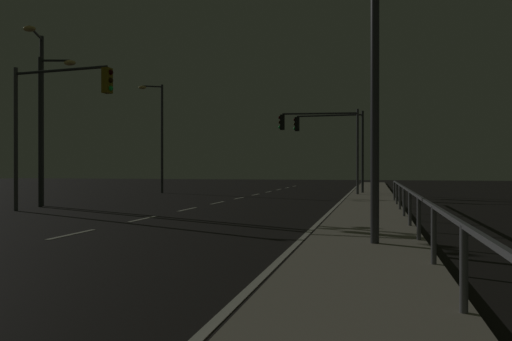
# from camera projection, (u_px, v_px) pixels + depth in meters

# --- Properties ---
(ground_plane) EXTENTS (112.00, 112.00, 0.00)m
(ground_plane) POSITION_uv_depth(u_px,v_px,m) (192.00, 209.00, 20.87)
(ground_plane) COLOR black
(ground_plane) RESTS_ON ground
(sidewalk_right) EXTENTS (2.56, 77.00, 0.14)m
(sidewalk_right) POSITION_uv_depth(u_px,v_px,m) (370.00, 210.00, 19.10)
(sidewalk_right) COLOR #9E937F
(sidewalk_right) RESTS_ON ground
(lane_markings_center) EXTENTS (0.14, 50.00, 0.01)m
(lane_markings_center) POSITION_uv_depth(u_px,v_px,m) (217.00, 203.00, 24.27)
(lane_markings_center) COLOR silver
(lane_markings_center) RESTS_ON ground
(lane_edge_line) EXTENTS (0.14, 53.00, 0.01)m
(lane_edge_line) POSITION_uv_depth(u_px,v_px,m) (339.00, 203.00, 24.32)
(lane_edge_line) COLOR silver
(lane_edge_line) RESTS_ON ground
(traffic_light_overhead_east) EXTENTS (4.69, 0.34, 5.38)m
(traffic_light_overhead_east) POSITION_uv_depth(u_px,v_px,m) (332.00, 135.00, 32.45)
(traffic_light_overhead_east) COLOR #2D3033
(traffic_light_overhead_east) RESTS_ON sidewalk_right
(traffic_light_far_left) EXTENTS (4.66, 0.63, 5.80)m
(traffic_light_far_left) POSITION_uv_depth(u_px,v_px,m) (55.00, 107.00, 19.02)
(traffic_light_far_left) COLOR #4C4C51
(traffic_light_far_left) RESTS_ON ground
(traffic_light_near_left) EXTENTS (4.94, 0.88, 5.26)m
(traffic_light_near_left) POSITION_uv_depth(u_px,v_px,m) (322.00, 134.00, 30.20)
(traffic_light_near_left) COLOR #4C4C51
(traffic_light_near_left) RESTS_ON sidewalk_right
(street_lamp_mid_block) EXTENTS (2.25, 0.77, 7.87)m
(street_lamp_mid_block) POSITION_uv_depth(u_px,v_px,m) (359.00, 22.00, 10.39)
(street_lamp_mid_block) COLOR #38383D
(street_lamp_mid_block) RESTS_ON sidewalk_right
(street_lamp_corner) EXTENTS (1.64, 0.60, 6.69)m
(street_lamp_corner) POSITION_uv_depth(u_px,v_px,m) (46.00, 117.00, 21.69)
(street_lamp_corner) COLOR #2D3033
(street_lamp_corner) RESTS_ON ground
(street_lamp_across_street) EXTENTS (1.56, 0.90, 7.63)m
(street_lamp_across_street) POSITION_uv_depth(u_px,v_px,m) (159.00, 129.00, 34.17)
(street_lamp_across_street) COLOR #38383D
(street_lamp_across_street) RESTS_ON ground
(street_lamp_far_end) EXTENTS (1.23, 2.16, 7.81)m
(street_lamp_far_end) POSITION_uv_depth(u_px,v_px,m) (40.00, 103.00, 21.97)
(street_lamp_far_end) COLOR #38383D
(street_lamp_far_end) RESTS_ON ground
(barrier_fence) EXTENTS (0.09, 25.10, 0.98)m
(barrier_fence) POSITION_uv_depth(u_px,v_px,m) (414.00, 203.00, 12.03)
(barrier_fence) COLOR #59595E
(barrier_fence) RESTS_ON sidewalk_right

